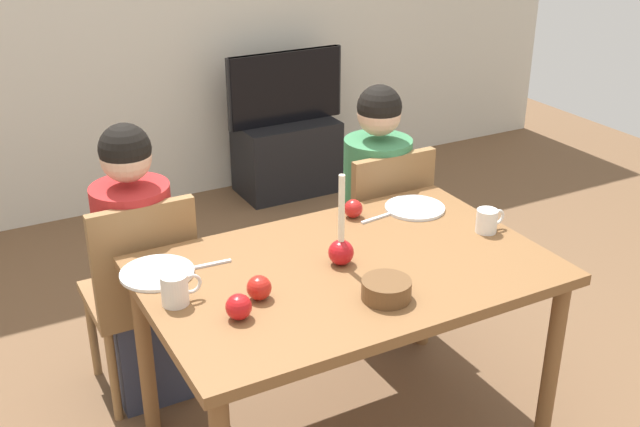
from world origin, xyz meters
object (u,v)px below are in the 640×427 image
candle_centerpiece (341,246)px  mug_right (487,221)px  bowl_walnuts (386,289)px  person_right_child (376,215)px  apple_near_candle (259,288)px  plate_left (157,273)px  mug_left (176,289)px  person_left_child (138,271)px  chair_left (142,287)px  chair_right (379,229)px  apple_by_right_mug (353,209)px  apple_by_left_plate (239,307)px  tv_stand (287,157)px  plate_right (415,208)px  dining_table (347,287)px  tv (285,87)px

candle_centerpiece → mug_right: 0.62m
mug_right → bowl_walnuts: 0.65m
person_right_child → apple_near_candle: bearing=-141.9°
plate_left → mug_left: 0.22m
person_left_child → plate_left: 0.43m
chair_left → chair_right: size_ratio=1.00×
person_right_child → apple_by_right_mug: (-0.30, -0.30, 0.22)m
mug_right → apple_by_left_plate: bearing=-173.7°
tv_stand → plate_right: (-0.41, -2.02, 0.52)m
mug_left → mug_right: mug_left is taller
dining_table → apple_by_right_mug: (0.22, 0.34, 0.12)m
mug_right → candle_centerpiece: bearing=176.4°
person_right_child → tv_stand: size_ratio=1.83×
dining_table → apple_by_left_plate: size_ratio=17.03×
person_left_child → plate_left: size_ratio=4.64×
person_left_child → person_right_child: (1.10, 0.00, 0.00)m
plate_right → mug_left: 1.11m
plate_left → apple_by_left_plate: size_ratio=3.07×
plate_left → mug_right: 1.23m
person_left_child → dining_table: bearing=-48.3°
tv → bowl_walnuts: size_ratio=4.89×
tv → chair_left: bearing=-130.7°
tv_stand → tv: (-0.00, 0.00, 0.47)m
person_left_child → tv: (1.46, 1.66, 0.14)m
chair_left → plate_right: size_ratio=3.73×
chair_right → plate_left: (-1.13, -0.35, 0.24)m
mug_left → apple_near_candle: mug_left is taller
mug_left → person_right_child: bearing=27.8°
tv_stand → apple_near_candle: (-1.25, -2.35, 0.55)m
mug_left → plate_left: bearing=89.3°
person_left_child → chair_left: bearing=-90.0°
candle_centerpiece → mug_left: candle_centerpiece is taller
tv_stand → apple_by_right_mug: size_ratio=8.67×
plate_right → mug_left: mug_left is taller
candle_centerpiece → apple_by_left_plate: candle_centerpiece is taller
chair_right → plate_right: (-0.05, -0.32, 0.24)m
chair_left → person_right_child: (1.10, 0.03, 0.06)m
chair_left → tv: size_ratio=1.14×
dining_table → plate_left: bearing=156.8°
chair_left → tv: (1.46, 1.69, 0.20)m
apple_by_left_plate → apple_by_right_mug: (0.69, 0.47, -0.00)m
person_right_child → candle_centerpiece: bearing=-131.2°
chair_right → chair_left: bearing=180.0°
person_left_child → apple_by_right_mug: 0.88m
chair_left → chair_right: 1.10m
chair_right → plate_left: chair_right is taller
chair_left → plate_right: chair_left is taller
plate_right → mug_left: (-1.08, -0.24, 0.05)m
plate_left → apple_near_candle: (0.24, -0.31, 0.03)m
plate_right → tv_stand: bearing=78.6°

